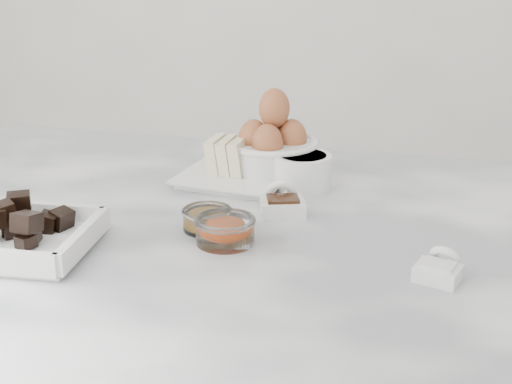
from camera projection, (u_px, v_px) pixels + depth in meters
marble_slab at (236, 240)px, 0.96m from camera, size 1.20×0.80×0.04m
chocolate_dish at (6, 232)px, 0.88m from camera, size 0.23×0.18×0.06m
butter_plate at (236, 167)px, 1.13m from camera, size 0.18×0.18×0.07m
sugar_ramekin at (302, 170)px, 1.09m from camera, size 0.09×0.09×0.05m
egg_bowl at (273, 148)px, 1.14m from camera, size 0.15×0.15×0.14m
honey_bowl at (207, 219)px, 0.94m from camera, size 0.07×0.07×0.03m
zest_bowl at (225, 229)px, 0.90m from camera, size 0.08×0.08×0.03m
vanilla_spoon at (282, 203)px, 1.00m from camera, size 0.07×0.09×0.05m
salt_spoon at (439, 268)px, 0.81m from camera, size 0.06×0.07×0.04m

